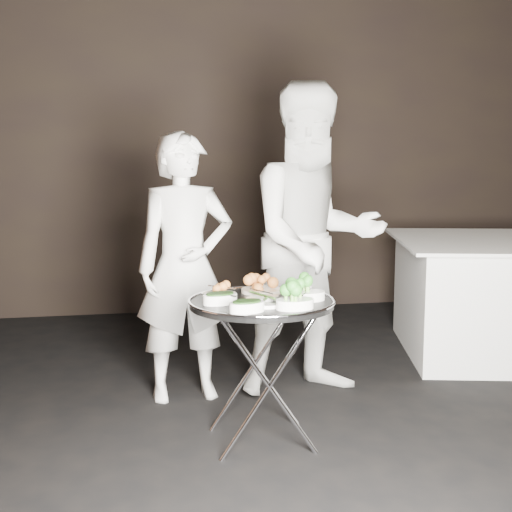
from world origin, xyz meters
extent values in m
cube|color=black|center=(0.00, 0.00, -0.03)|extent=(6.00, 7.00, 0.05)
cube|color=black|center=(0.00, 3.52, 1.50)|extent=(6.00, 0.05, 3.00)
cylinder|color=silver|center=(-0.24, 0.18, 0.36)|extent=(0.50, 0.02, 0.73)
cylinder|color=silver|center=(-0.24, 0.18, 0.36)|extent=(0.50, 0.02, 0.73)
cylinder|color=silver|center=(-0.24, 0.56, 0.36)|extent=(0.50, 0.02, 0.73)
cylinder|color=silver|center=(-0.24, 0.56, 0.36)|extent=(0.50, 0.02, 0.73)
cylinder|color=silver|center=(-0.45, 0.37, 0.70)|extent=(0.02, 0.42, 0.02)
cylinder|color=silver|center=(-0.03, 0.37, 0.70)|extent=(0.02, 0.42, 0.02)
cylinder|color=black|center=(-0.24, 0.37, 0.73)|extent=(0.73, 0.73, 0.03)
torus|color=silver|center=(-0.24, 0.37, 0.75)|extent=(0.74, 0.74, 0.02)
cylinder|color=beige|center=(-0.43, 0.52, 0.75)|extent=(0.18, 0.18, 0.02)
cylinder|color=beige|center=(-0.20, 0.58, 0.76)|extent=(0.22, 0.22, 0.02)
cylinder|color=silver|center=(-0.01, 0.49, 0.77)|extent=(0.13, 0.13, 0.05)
cylinder|color=silver|center=(-0.42, 0.53, 0.79)|extent=(0.13, 0.12, 0.01)
cylinder|color=silver|center=(-0.19, 0.58, 0.79)|extent=(0.04, 0.17, 0.01)
cylinder|color=silver|center=(-0.01, 0.50, 0.79)|extent=(0.07, 0.16, 0.01)
cylinder|color=silver|center=(-0.46, 0.32, 0.79)|extent=(0.16, 0.08, 0.01)
cylinder|color=silver|center=(-0.02, 0.32, 0.79)|extent=(0.09, 0.16, 0.01)
cylinder|color=silver|center=(-0.24, 0.38, 0.79)|extent=(0.09, 0.15, 0.01)
imported|color=silver|center=(-0.55, 1.13, 0.80)|extent=(0.63, 0.45, 1.61)
imported|color=silver|center=(0.23, 1.09, 0.95)|extent=(1.01, 0.83, 1.90)
cube|color=white|center=(1.80, 1.64, 0.41)|extent=(1.33, 1.33, 0.83)
cube|color=white|center=(1.80, 1.64, 0.84)|extent=(1.49, 1.49, 0.02)
camera|label=1|loc=(-0.93, -3.07, 1.49)|focal=50.00mm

